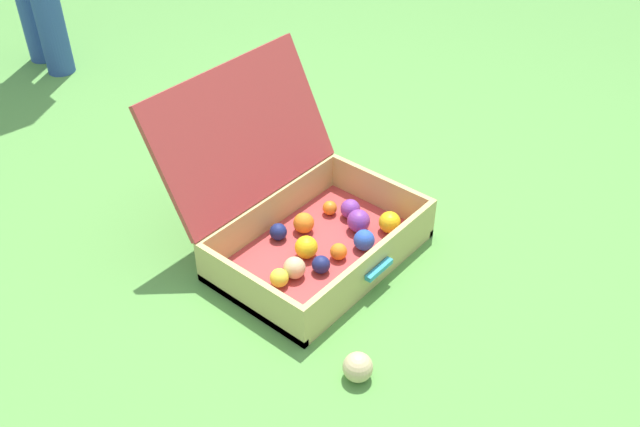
% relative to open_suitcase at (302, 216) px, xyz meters
% --- Properties ---
extents(ground_plane, '(16.00, 16.00, 0.00)m').
position_rel_open_suitcase_xyz_m(ground_plane, '(0.02, -0.00, -0.12)').
color(ground_plane, '#569342').
extents(open_suitcase, '(0.63, 0.64, 0.52)m').
position_rel_open_suitcase_xyz_m(open_suitcase, '(0.00, 0.00, 0.00)').
color(open_suitcase, '#B23838').
rests_on(open_suitcase, ground).
extents(stray_ball_on_grass, '(0.08, 0.08, 0.08)m').
position_rel_open_suitcase_xyz_m(stray_ball_on_grass, '(-0.30, -0.45, -0.08)').
color(stray_ball_on_grass, '#D1B784').
rests_on(stray_ball_on_grass, ground).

